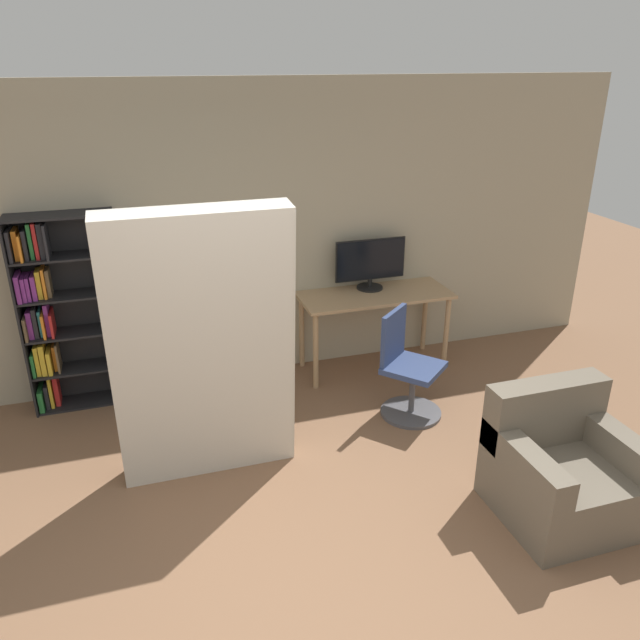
# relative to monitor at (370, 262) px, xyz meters

# --- Properties ---
(ground_plane) EXTENTS (16.00, 16.00, 0.00)m
(ground_plane) POSITION_rel_monitor_xyz_m (-1.46, -2.87, -1.04)
(ground_plane) COLOR brown
(wall_back) EXTENTS (8.00, 0.06, 2.70)m
(wall_back) POSITION_rel_monitor_xyz_m (-1.46, 0.17, 0.31)
(wall_back) COLOR tan
(wall_back) RESTS_ON ground
(desk) EXTENTS (1.44, 0.58, 0.78)m
(desk) POSITION_rel_monitor_xyz_m (-0.00, -0.15, -0.37)
(desk) COLOR tan
(desk) RESTS_ON ground
(monitor) EXTENTS (0.70, 0.25, 0.49)m
(monitor) POSITION_rel_monitor_xyz_m (0.00, 0.00, 0.00)
(monitor) COLOR black
(monitor) RESTS_ON desk
(office_chair) EXTENTS (0.62, 0.62, 0.92)m
(office_chair) POSITION_rel_monitor_xyz_m (-0.06, -1.03, -0.67)
(office_chair) COLOR #4C4C51
(office_chair) RESTS_ON ground
(bookshelf) EXTENTS (0.83, 0.31, 1.70)m
(bookshelf) POSITION_rel_monitor_xyz_m (-2.79, 0.02, -0.17)
(bookshelf) COLOR black
(bookshelf) RESTS_ON ground
(mattress_near) EXTENTS (1.24, 0.39, 2.00)m
(mattress_near) POSITION_rel_monitor_xyz_m (-1.76, -1.35, -0.04)
(mattress_near) COLOR beige
(mattress_near) RESTS_ON ground
(armchair) EXTENTS (0.85, 0.80, 0.85)m
(armchair) POSITION_rel_monitor_xyz_m (0.40, -2.47, -0.72)
(armchair) COLOR #665B4C
(armchair) RESTS_ON ground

